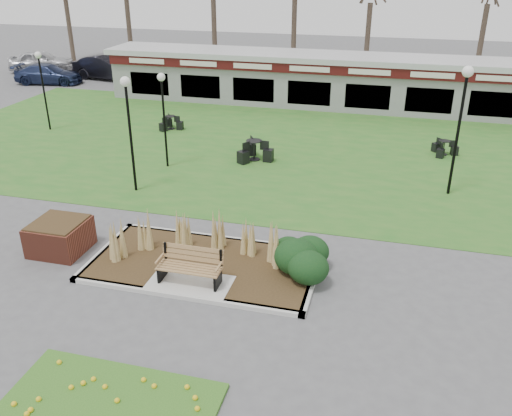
% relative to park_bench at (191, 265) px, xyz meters
% --- Properties ---
extents(ground, '(100.00, 100.00, 0.00)m').
position_rel_park_bench_xyz_m(ground, '(0.00, -0.25, -0.59)').
color(ground, '#515154').
rests_on(ground, ground).
extents(lawn, '(34.00, 16.00, 0.02)m').
position_rel_park_bench_xyz_m(lawn, '(0.00, 11.75, -0.58)').
color(lawn, '#276620').
rests_on(lawn, ground).
extents(planting_bed, '(6.75, 3.40, 1.27)m').
position_rel_park_bench_xyz_m(planting_bed, '(1.27, 1.10, -0.22)').
color(planting_bed, '#352615').
rests_on(planting_bed, ground).
extents(park_bench, '(1.70, 0.66, 0.93)m').
position_rel_park_bench_xyz_m(park_bench, '(0.00, 0.00, 0.00)').
color(park_bench, '#916141').
rests_on(park_bench, ground).
extents(brick_planter, '(1.50, 1.50, 0.95)m').
position_rel_park_bench_xyz_m(brick_planter, '(-4.40, 0.75, -0.11)').
color(brick_planter, brown).
rests_on(brick_planter, ground).
extents(food_pavilion, '(24.60, 3.40, 2.90)m').
position_rel_park_bench_xyz_m(food_pavilion, '(0.00, 19.71, 0.89)').
color(food_pavilion, gray).
rests_on(food_pavilion, ground).
extents(lamp_post_mid_left, '(0.35, 0.35, 4.22)m').
position_rel_park_bench_xyz_m(lamp_post_mid_left, '(-4.29, 5.44, 2.49)').
color(lamp_post_mid_left, black).
rests_on(lamp_post_mid_left, ground).
extents(lamp_post_mid_right, '(0.32, 0.32, 3.85)m').
position_rel_park_bench_xyz_m(lamp_post_mid_right, '(-4.15, 8.07, 2.22)').
color(lamp_post_mid_right, black).
rests_on(lamp_post_mid_right, ground).
extents(lamp_post_far_right, '(0.39, 0.39, 4.64)m').
position_rel_park_bench_xyz_m(lamp_post_far_right, '(6.96, 8.07, 2.79)').
color(lamp_post_far_right, black).
rests_on(lamp_post_far_right, ground).
extents(lamp_post_far_left, '(0.32, 0.32, 3.83)m').
position_rel_park_bench_xyz_m(lamp_post_far_left, '(-11.93, 11.40, 2.20)').
color(lamp_post_far_left, black).
rests_on(lamp_post_far_left, ground).
extents(bistro_set_a, '(1.12, 1.25, 0.67)m').
position_rel_park_bench_xyz_m(bistro_set_a, '(-6.08, 13.00, -0.35)').
color(bistro_set_a, black).
rests_on(bistro_set_a, ground).
extents(bistro_set_b, '(1.43, 1.62, 0.86)m').
position_rel_park_bench_xyz_m(bistro_set_b, '(-0.87, 9.73, -0.28)').
color(bistro_set_b, black).
rests_on(bistro_set_b, ground).
extents(bistro_set_d, '(1.14, 1.18, 0.64)m').
position_rel_park_bench_xyz_m(bistro_set_d, '(6.98, 12.47, -0.36)').
color(bistro_set_d, black).
rests_on(bistro_set_d, ground).
extents(car_silver, '(4.94, 3.54, 1.56)m').
position_rel_park_bench_xyz_m(car_silver, '(-21.21, 24.36, 0.19)').
color(car_silver, '#BABABF').
rests_on(car_silver, ground).
extents(car_black, '(5.22, 2.50, 1.65)m').
position_rel_park_bench_xyz_m(car_black, '(-14.99, 23.04, 0.24)').
color(car_black, black).
rests_on(car_black, ground).
extents(car_blue, '(4.69, 2.54, 1.29)m').
position_rel_park_bench_xyz_m(car_blue, '(-18.23, 20.75, 0.06)').
color(car_blue, navy).
rests_on(car_blue, ground).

